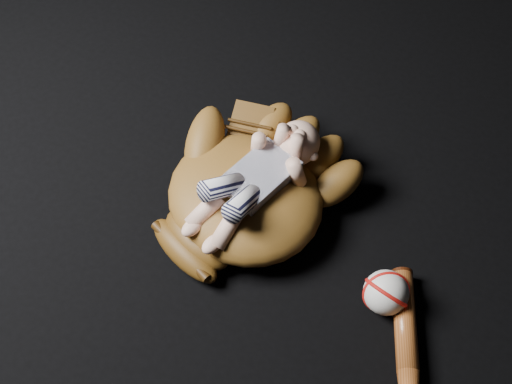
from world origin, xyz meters
TOP-DOWN VIEW (x-y plane):
  - baseball_glove at (-0.12, 0.08)m, footprint 0.51×0.55m
  - newborn_baby at (-0.11, 0.07)m, footprint 0.21×0.36m
  - baseball at (0.21, 0.04)m, footprint 0.10×0.10m

SIDE VIEW (x-z plane):
  - baseball at x=0.21m, z-range 0.00..0.08m
  - baseball_glove at x=-0.12m, z-range 0.00..0.14m
  - newborn_baby at x=-0.11m, z-range 0.05..0.19m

